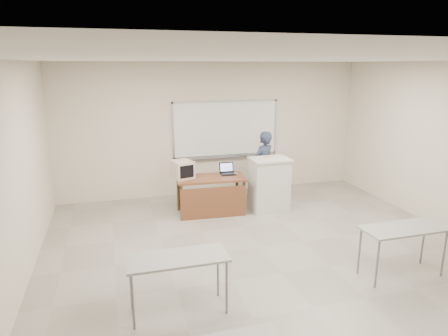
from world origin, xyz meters
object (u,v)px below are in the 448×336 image
object	(u,v)px
podium	(269,184)
presenter	(263,166)
mouse	(236,174)
keyboard	(275,157)
crt_monitor	(182,169)
laptop	(227,171)
instructor_desk	(212,189)
whiteboard	(226,130)

from	to	relation	value
podium	presenter	size ratio (longest dim) A/B	0.71
mouse	keyboard	distance (m)	0.88
podium	crt_monitor	size ratio (longest dim) A/B	2.57
keyboard	presenter	bearing A→B (deg)	104.74
crt_monitor	laptop	xyz separation A→B (m)	(0.95, 0.03, -0.12)
instructor_desk	mouse	xyz separation A→B (m)	(0.55, 0.16, 0.23)
instructor_desk	laptop	size ratio (longest dim) A/B	4.53
podium	keyboard	size ratio (longest dim) A/B	2.74
instructor_desk	podium	distance (m)	1.20
laptop	instructor_desk	bearing A→B (deg)	-146.28
laptop	presenter	bearing A→B (deg)	18.52
laptop	keyboard	size ratio (longest dim) A/B	0.75
whiteboard	podium	distance (m)	1.81
mouse	keyboard	world-z (taller)	keyboard
instructor_desk	laptop	distance (m)	0.55
mouse	podium	bearing A→B (deg)	-30.87
instructor_desk	crt_monitor	distance (m)	0.71
laptop	presenter	size ratio (longest dim) A/B	0.19
laptop	presenter	xyz separation A→B (m)	(0.91, 0.30, -0.03)
crt_monitor	presenter	size ratio (longest dim) A/B	0.28
podium	instructor_desk	bearing A→B (deg)	176.79
crt_monitor	mouse	world-z (taller)	crt_monitor
whiteboard	instructor_desk	size ratio (longest dim) A/B	1.81
whiteboard	podium	xyz separation A→B (m)	(0.50, -1.47, -0.93)
crt_monitor	laptop	world-z (taller)	crt_monitor
mouse	presenter	size ratio (longest dim) A/B	0.06
laptop	keyboard	distance (m)	1.03
keyboard	laptop	bearing A→B (deg)	176.38
mouse	presenter	distance (m)	0.86
keyboard	presenter	world-z (taller)	presenter
laptop	keyboard	bearing A→B (deg)	-14.04
instructor_desk	crt_monitor	size ratio (longest dim) A/B	3.20
keyboard	whiteboard	bearing A→B (deg)	125.80
keyboard	instructor_desk	bearing A→B (deg)	-168.39
whiteboard	presenter	distance (m)	1.26
crt_monitor	keyboard	distance (m)	1.92
laptop	presenter	world-z (taller)	presenter
whiteboard	laptop	distance (m)	1.36
podium	mouse	distance (m)	0.72
instructor_desk	mouse	bearing A→B (deg)	19.59
keyboard	presenter	size ratio (longest dim) A/B	0.26
podium	laptop	distance (m)	0.90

